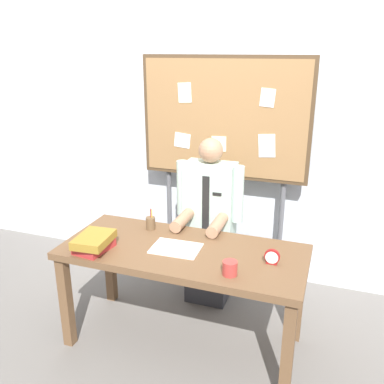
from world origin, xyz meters
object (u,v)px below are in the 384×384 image
object	(u,v)px
pen_holder	(151,223)
book_stack	(94,242)
desk	(183,261)
bulletin_board	(224,122)
person	(209,228)
desk_clock	(272,258)
coffee_mug	(230,268)
open_notebook	(176,248)

from	to	relation	value
pen_holder	book_stack	bearing A→B (deg)	-114.90
desk	bulletin_board	xyz separation A→B (m)	(0.00, 0.98, 0.80)
person	desk_clock	distance (m)	0.87
bulletin_board	desk_clock	world-z (taller)	bulletin_board
coffee_mug	pen_holder	size ratio (longest dim) A/B	0.57
open_notebook	pen_holder	world-z (taller)	pen_holder
bulletin_board	pen_holder	bearing A→B (deg)	-114.48
desk	open_notebook	bearing A→B (deg)	-154.83
bulletin_board	open_notebook	xyz separation A→B (m)	(-0.04, -1.00, -0.70)
bulletin_board	desk_clock	bearing A→B (deg)	-58.56
coffee_mug	pen_holder	xyz separation A→B (m)	(-0.73, 0.45, 0.00)
person	desk_clock	size ratio (longest dim) A/B	14.16
desk	bulletin_board	bearing A→B (deg)	90.00
open_notebook	desk_clock	size ratio (longest dim) A/B	3.30
person	coffee_mug	size ratio (longest dim) A/B	15.30
bulletin_board	desk_clock	size ratio (longest dim) A/B	20.24
open_notebook	book_stack	bearing A→B (deg)	-158.17
person	bulletin_board	size ratio (longest dim) A/B	0.70
desk	book_stack	world-z (taller)	book_stack
desk	book_stack	bearing A→B (deg)	-157.91
desk	book_stack	xyz separation A→B (m)	(-0.55, -0.22, 0.16)
person	book_stack	size ratio (longest dim) A/B	4.66
open_notebook	pen_holder	size ratio (longest dim) A/B	2.04
desk_clock	book_stack	bearing A→B (deg)	-169.27
person	pen_holder	bearing A→B (deg)	-132.22
desk_clock	desk	bearing A→B (deg)	179.49
person	pen_holder	xyz separation A→B (m)	(-0.35, -0.38, 0.15)
person	coffee_mug	xyz separation A→B (m)	(0.39, -0.83, 0.15)
person	desk_clock	xyz separation A→B (m)	(0.60, -0.61, 0.15)
desk_clock	bulletin_board	bearing A→B (deg)	121.44
desk	coffee_mug	world-z (taller)	coffee_mug
person	pen_holder	world-z (taller)	person
desk	coffee_mug	size ratio (longest dim) A/B	18.19
open_notebook	bulletin_board	bearing A→B (deg)	87.57
open_notebook	person	bearing A→B (deg)	86.10
person	bulletin_board	world-z (taller)	bulletin_board
desk_clock	coffee_mug	bearing A→B (deg)	-134.79
bulletin_board	pen_holder	distance (m)	1.06
bulletin_board	open_notebook	bearing A→B (deg)	-92.43
desk	coffee_mug	xyz separation A→B (m)	(0.39, -0.22, 0.14)
desk	pen_holder	xyz separation A→B (m)	(-0.35, 0.22, 0.14)
open_notebook	coffee_mug	distance (m)	0.48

